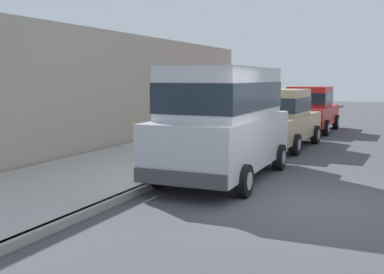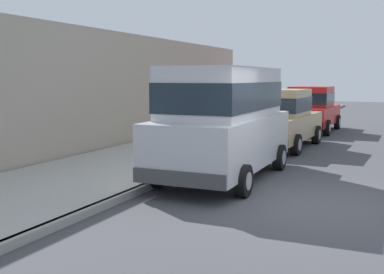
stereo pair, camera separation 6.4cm
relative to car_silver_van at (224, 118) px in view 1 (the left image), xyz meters
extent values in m
plane|color=#424247|center=(2.20, -1.50, -1.39)|extent=(80.00, 80.00, 0.00)
cube|color=gray|center=(-1.00, -1.50, -1.32)|extent=(0.16, 64.00, 0.14)
cube|color=#A8A59E|center=(-2.80, -1.50, -1.32)|extent=(3.60, 64.00, 0.14)
cube|color=#BCBCC1|center=(0.00, 0.00, -0.52)|extent=(1.96, 4.82, 1.10)
cube|color=#BCBCC1|center=(0.00, 0.00, 0.58)|extent=(1.72, 3.82, 1.10)
cube|color=#19232D|center=(0.00, 0.00, 0.49)|extent=(1.76, 3.86, 0.61)
cube|color=#424243|center=(-0.03, 2.35, -0.93)|extent=(1.86, 0.22, 0.28)
cube|color=#424243|center=(0.03, -2.35, -0.93)|extent=(1.86, 0.22, 0.28)
cylinder|color=black|center=(-0.97, 1.47, -1.07)|extent=(0.23, 0.64, 0.64)
cylinder|color=#9E9EA3|center=(-0.97, 1.47, -1.07)|extent=(0.24, 0.36, 0.35)
cylinder|color=black|center=(0.93, 1.50, -1.07)|extent=(0.23, 0.64, 0.64)
cylinder|color=#9E9EA3|center=(0.93, 1.50, -1.07)|extent=(0.24, 0.36, 0.35)
cylinder|color=black|center=(-0.93, -1.50, -1.07)|extent=(0.23, 0.64, 0.64)
cylinder|color=#9E9EA3|center=(-0.93, -1.50, -1.07)|extent=(0.24, 0.36, 0.35)
cylinder|color=black|center=(0.97, -1.48, -1.07)|extent=(0.23, 0.64, 0.64)
cylinder|color=#9E9EA3|center=(0.97, -1.48, -1.07)|extent=(0.24, 0.36, 0.35)
cube|color=#EAEACC|center=(-0.62, 2.37, -0.36)|extent=(0.28, 0.08, 0.14)
cube|color=#EAEACC|center=(0.56, 2.39, -0.36)|extent=(0.28, 0.08, 0.14)
cube|color=tan|center=(-0.03, 5.36, -0.69)|extent=(1.97, 4.57, 0.76)
cube|color=tan|center=(-0.03, 5.26, 0.11)|extent=(1.66, 2.16, 0.84)
cube|color=#19232D|center=(-0.03, 5.26, 0.04)|extent=(1.70, 2.20, 0.46)
cube|color=#3E3527|center=(0.06, 7.56, -0.93)|extent=(1.77, 0.27, 0.28)
cube|color=#3E3527|center=(-0.11, 3.16, -0.93)|extent=(1.77, 0.27, 0.28)
cylinder|color=black|center=(-0.87, 6.79, -1.07)|extent=(0.24, 0.65, 0.64)
cylinder|color=#9E9EA3|center=(-0.87, 6.79, -1.07)|extent=(0.25, 0.36, 0.35)
cylinder|color=black|center=(0.93, 6.72, -1.07)|extent=(0.24, 0.65, 0.64)
cylinder|color=#9E9EA3|center=(0.93, 6.72, -1.07)|extent=(0.25, 0.36, 0.35)
cylinder|color=black|center=(-0.98, 4.00, -1.07)|extent=(0.24, 0.65, 0.64)
cylinder|color=#9E9EA3|center=(-0.98, 4.00, -1.07)|extent=(0.25, 0.36, 0.35)
cylinder|color=black|center=(0.82, 3.93, -1.07)|extent=(0.24, 0.65, 0.64)
cylinder|color=#9E9EA3|center=(0.82, 3.93, -1.07)|extent=(0.25, 0.36, 0.35)
cube|color=#EAEACC|center=(-0.50, 7.61, -0.58)|extent=(0.28, 0.09, 0.14)
cube|color=#EAEACC|center=(0.62, 7.57, -0.58)|extent=(0.28, 0.09, 0.14)
cube|color=red|center=(0.01, 10.63, -0.69)|extent=(1.83, 4.51, 0.76)
cube|color=red|center=(0.01, 10.53, 0.11)|extent=(1.60, 2.11, 0.84)
cube|color=#19232D|center=(0.01, 10.53, 0.04)|extent=(1.63, 2.15, 0.46)
cube|color=#400A0A|center=(0.03, 12.83, -0.93)|extent=(1.77, 0.21, 0.28)
cube|color=#400A0A|center=(0.00, 8.43, -0.93)|extent=(1.77, 0.21, 0.28)
cylinder|color=black|center=(-0.88, 12.03, -1.07)|extent=(0.22, 0.64, 0.64)
cylinder|color=#9E9EA3|center=(-0.88, 12.03, -1.07)|extent=(0.24, 0.35, 0.35)
cylinder|color=black|center=(0.92, 12.02, -1.07)|extent=(0.22, 0.64, 0.64)
cylinder|color=#9E9EA3|center=(0.92, 12.02, -1.07)|extent=(0.24, 0.35, 0.35)
cylinder|color=black|center=(-0.90, 9.24, -1.07)|extent=(0.22, 0.64, 0.64)
cylinder|color=#9E9EA3|center=(-0.90, 9.24, -1.07)|extent=(0.24, 0.35, 0.35)
cylinder|color=black|center=(0.90, 9.23, -1.07)|extent=(0.22, 0.64, 0.64)
cylinder|color=#9E9EA3|center=(0.90, 9.23, -1.07)|extent=(0.24, 0.35, 0.35)
cube|color=#EAEACC|center=(-0.53, 12.86, -0.58)|extent=(0.28, 0.08, 0.14)
cube|color=#EAEACC|center=(0.59, 12.86, -0.58)|extent=(0.28, 0.08, 0.14)
ellipsoid|color=#999691|center=(-2.48, 1.11, -0.97)|extent=(0.48, 0.33, 0.20)
cylinder|color=#999691|center=(-2.63, 1.10, -1.16)|extent=(0.05, 0.05, 0.18)
cylinder|color=#999691|center=(-2.59, 1.21, -1.16)|extent=(0.05, 0.05, 0.18)
cylinder|color=#999691|center=(-2.37, 1.01, -1.16)|extent=(0.05, 0.05, 0.18)
cylinder|color=#999691|center=(-2.33, 1.13, -1.16)|extent=(0.05, 0.05, 0.18)
sphere|color=#999691|center=(-2.75, 1.21, -0.88)|extent=(0.17, 0.17, 0.17)
ellipsoid|color=#54524F|center=(-2.84, 1.23, -0.90)|extent=(0.13, 0.10, 0.06)
cone|color=#999691|center=(-2.76, 1.16, -0.80)|extent=(0.06, 0.06, 0.07)
cone|color=#999691|center=(-2.73, 1.25, -0.80)|extent=(0.06, 0.06, 0.07)
cylinder|color=#999691|center=(-2.23, 1.03, -0.91)|extent=(0.12, 0.07, 0.13)
cube|color=#9E9384|center=(-4.90, 3.60, 0.48)|extent=(0.50, 20.00, 3.74)
camera|label=1|loc=(3.73, -10.06, 0.89)|focal=44.41mm
camera|label=2|loc=(3.79, -10.04, 0.89)|focal=44.41mm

